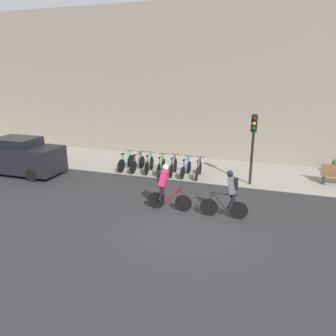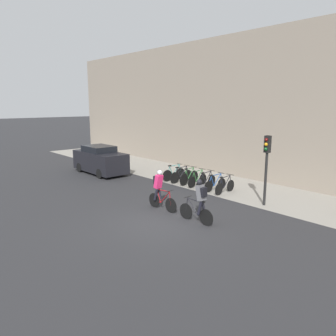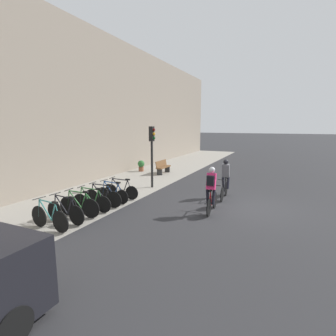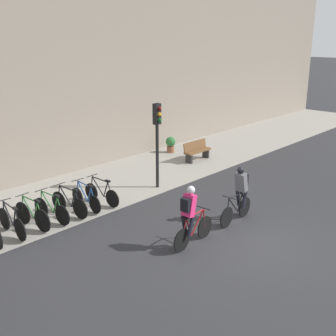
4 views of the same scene
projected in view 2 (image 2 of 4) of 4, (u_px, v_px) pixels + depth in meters
The scene contains 14 objects.
ground at pixel (160, 223), 12.84m from camera, with size 200.00×200.00×0.00m, color #2B2B2D.
kerb_strip at pixel (257, 192), 17.24m from camera, with size 44.00×4.50×0.01m, color gray.
building_facade at pixel (288, 107), 18.05m from camera, with size 44.00×0.60×8.77m, color gray.
cyclist_pink at pixel (159, 188), 14.34m from camera, with size 1.71×0.46×1.76m.
cyclist_grey at pixel (199, 200), 12.60m from camera, with size 1.69×0.46×1.77m.
parked_bike_0 at pixel (174, 174), 19.85m from camera, with size 0.46×1.71×0.98m.
parked_bike_1 at pixel (181, 176), 19.37m from camera, with size 0.46×1.71×0.97m.
parked_bike_2 at pixel (189, 177), 18.89m from camera, with size 0.46×1.66×0.99m.
parked_bike_3 at pixel (197, 179), 18.41m from camera, with size 0.46×1.67×0.96m.
parked_bike_4 at pixel (206, 181), 17.93m from camera, with size 0.46×1.71×0.97m.
parked_bike_5 at pixel (215, 184), 17.46m from camera, with size 0.46×1.64×0.94m.
parked_bike_6 at pixel (225, 186), 16.98m from camera, with size 0.46×1.67×0.94m.
traffic_light_pole at pixel (267, 157), 14.63m from camera, with size 0.26×0.30×3.20m.
parked_car at pixel (100, 160), 21.75m from camera, with size 4.30×1.84×1.85m.
Camera 2 is at (9.32, -7.85, 4.60)m, focal length 35.00 mm.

